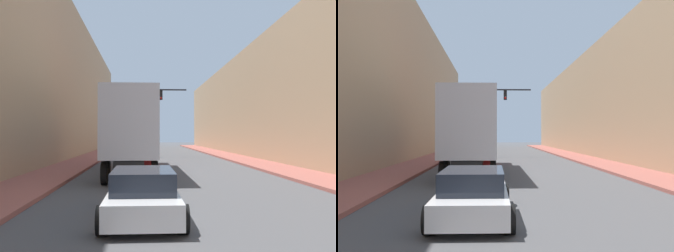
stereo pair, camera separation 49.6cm
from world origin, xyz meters
TOP-DOWN VIEW (x-y plane):
  - sidewalk_right at (6.41, 30.00)m, footprint 2.66×80.00m
  - sidewalk_left at (-6.41, 30.00)m, footprint 2.66×80.00m
  - building_right at (10.74, 30.00)m, footprint 6.00×80.00m
  - building_left at (-10.74, 30.00)m, footprint 6.00×80.00m
  - semi_truck at (-2.32, 22.00)m, footprint 2.46×13.39m
  - sedan_car at (-1.75, 10.15)m, footprint 1.96×4.55m
  - traffic_signal_gantry at (-3.19, 35.62)m, footprint 7.35×0.35m

SIDE VIEW (x-z plane):
  - sidewalk_right at x=6.41m, z-range 0.00..0.15m
  - sidewalk_left at x=-6.41m, z-range 0.00..0.15m
  - sedan_car at x=-1.75m, z-range -0.02..1.23m
  - semi_truck at x=-2.32m, z-range 0.27..4.49m
  - traffic_signal_gantry at x=-3.19m, z-range 1.31..7.96m
  - building_right at x=10.74m, z-range 0.00..10.25m
  - building_left at x=-10.74m, z-range 0.00..13.39m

